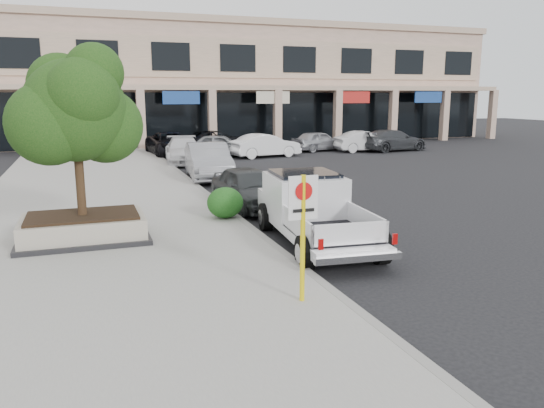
{
  "coord_description": "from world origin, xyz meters",
  "views": [
    {
      "loc": [
        -5.85,
        -10.67,
        3.82
      ],
      "look_at": [
        -1.53,
        1.5,
        1.14
      ],
      "focal_mm": 35.0,
      "sensor_mm": 36.0,
      "label": 1
    }
  ],
  "objects_px": {
    "no_parking_sign": "(303,221)",
    "curb_car_c": "(184,150)",
    "planter_tree": "(81,111)",
    "lot_car_b": "(266,145)",
    "lot_car_c": "(393,140)",
    "lot_car_e": "(319,141)",
    "lot_car_f": "(366,141)",
    "planter": "(84,228)",
    "curb_car_a": "(249,188)",
    "lot_car_d": "(215,140)",
    "curb_car_b": "(208,161)",
    "pickup_truck": "(316,211)",
    "curb_car_d": "(171,144)",
    "lot_car_a": "(220,145)"
  },
  "relations": [
    {
      "from": "curb_car_a",
      "to": "no_parking_sign",
      "type": "bearing_deg",
      "value": -106.16
    },
    {
      "from": "curb_car_c",
      "to": "planter_tree",
      "type": "bearing_deg",
      "value": -101.8
    },
    {
      "from": "planter_tree",
      "to": "lot_car_f",
      "type": "distance_m",
      "value": 25.43
    },
    {
      "from": "planter_tree",
      "to": "curb_car_d",
      "type": "bearing_deg",
      "value": 75.01
    },
    {
      "from": "planter",
      "to": "lot_car_f",
      "type": "relative_size",
      "value": 0.76
    },
    {
      "from": "curb_car_c",
      "to": "lot_car_d",
      "type": "xyz_separation_m",
      "value": [
        3.36,
        6.51,
        -0.04
      ]
    },
    {
      "from": "pickup_truck",
      "to": "lot_car_c",
      "type": "relative_size",
      "value": 1.12
    },
    {
      "from": "planter_tree",
      "to": "curb_car_a",
      "type": "height_order",
      "value": "planter_tree"
    },
    {
      "from": "lot_car_b",
      "to": "lot_car_e",
      "type": "height_order",
      "value": "lot_car_b"
    },
    {
      "from": "planter_tree",
      "to": "curb_car_b",
      "type": "height_order",
      "value": "planter_tree"
    },
    {
      "from": "no_parking_sign",
      "to": "lot_car_b",
      "type": "bearing_deg",
      "value": 72.7
    },
    {
      "from": "no_parking_sign",
      "to": "curb_car_c",
      "type": "xyz_separation_m",
      "value": [
        1.77,
        21.49,
        -0.91
      ]
    },
    {
      "from": "curb_car_c",
      "to": "lot_car_d",
      "type": "relative_size",
      "value": 1.02
    },
    {
      "from": "planter_tree",
      "to": "lot_car_b",
      "type": "relative_size",
      "value": 0.92
    },
    {
      "from": "curb_car_b",
      "to": "lot_car_f",
      "type": "height_order",
      "value": "curb_car_b"
    },
    {
      "from": "planter",
      "to": "curb_car_a",
      "type": "distance_m",
      "value": 6.17
    },
    {
      "from": "lot_car_b",
      "to": "lot_car_c",
      "type": "bearing_deg",
      "value": -95.47
    },
    {
      "from": "curb_car_b",
      "to": "lot_car_f",
      "type": "xyz_separation_m",
      "value": [
        12.77,
        8.14,
        -0.13
      ]
    },
    {
      "from": "curb_car_b",
      "to": "curb_car_d",
      "type": "distance_m",
      "value": 9.99
    },
    {
      "from": "lot_car_b",
      "to": "lot_car_f",
      "type": "height_order",
      "value": "lot_car_b"
    },
    {
      "from": "planter_tree",
      "to": "curb_car_b",
      "type": "bearing_deg",
      "value": 60.79
    },
    {
      "from": "curb_car_c",
      "to": "lot_car_b",
      "type": "relative_size",
      "value": 1.13
    },
    {
      "from": "no_parking_sign",
      "to": "lot_car_d",
      "type": "bearing_deg",
      "value": 79.62
    },
    {
      "from": "pickup_truck",
      "to": "curb_car_a",
      "type": "distance_m",
      "value": 4.94
    },
    {
      "from": "pickup_truck",
      "to": "curb_car_b",
      "type": "relative_size",
      "value": 1.12
    },
    {
      "from": "no_parking_sign",
      "to": "curb_car_a",
      "type": "distance_m",
      "value": 8.87
    },
    {
      "from": "planter",
      "to": "lot_car_e",
      "type": "distance_m",
      "value": 24.67
    },
    {
      "from": "planter_tree",
      "to": "lot_car_f",
      "type": "xyz_separation_m",
      "value": [
        18.1,
        17.66,
        -2.72
      ]
    },
    {
      "from": "curb_car_a",
      "to": "lot_car_f",
      "type": "relative_size",
      "value": 0.98
    },
    {
      "from": "curb_car_b",
      "to": "curb_car_a",
      "type": "bearing_deg",
      "value": -85.3
    },
    {
      "from": "curb_car_a",
      "to": "curb_car_d",
      "type": "relative_size",
      "value": 0.76
    },
    {
      "from": "lot_car_f",
      "to": "lot_car_e",
      "type": "bearing_deg",
      "value": 66.64
    },
    {
      "from": "pickup_truck",
      "to": "lot_car_d",
      "type": "distance_m",
      "value": 24.48
    },
    {
      "from": "planter",
      "to": "lot_car_f",
      "type": "bearing_deg",
      "value": 44.34
    },
    {
      "from": "lot_car_b",
      "to": "lot_car_c",
      "type": "relative_size",
      "value": 0.87
    },
    {
      "from": "curb_car_a",
      "to": "lot_car_a",
      "type": "relative_size",
      "value": 1.0
    },
    {
      "from": "curb_car_c",
      "to": "lot_car_e",
      "type": "distance_m",
      "value": 10.49
    },
    {
      "from": "planter",
      "to": "curb_car_d",
      "type": "bearing_deg",
      "value": 74.76
    },
    {
      "from": "lot_car_e",
      "to": "lot_car_f",
      "type": "height_order",
      "value": "lot_car_f"
    },
    {
      "from": "lot_car_b",
      "to": "lot_car_d",
      "type": "distance_m",
      "value": 5.65
    },
    {
      "from": "lot_car_a",
      "to": "lot_car_f",
      "type": "distance_m",
      "value": 10.06
    },
    {
      "from": "lot_car_d",
      "to": "lot_car_e",
      "type": "height_order",
      "value": "lot_car_e"
    },
    {
      "from": "planter",
      "to": "lot_car_d",
      "type": "height_order",
      "value": "lot_car_d"
    },
    {
      "from": "planter_tree",
      "to": "lot_car_b",
      "type": "xyz_separation_m",
      "value": [
        10.63,
        16.91,
        -2.69
      ]
    },
    {
      "from": "lot_car_f",
      "to": "no_parking_sign",
      "type": "bearing_deg",
      "value": 152.13
    },
    {
      "from": "planter",
      "to": "lot_car_b",
      "type": "relative_size",
      "value": 0.73
    },
    {
      "from": "lot_car_a",
      "to": "curb_car_d",
      "type": "bearing_deg",
      "value": 82.36
    },
    {
      "from": "pickup_truck",
      "to": "lot_car_e",
      "type": "height_order",
      "value": "pickup_truck"
    },
    {
      "from": "planter",
      "to": "curb_car_b",
      "type": "relative_size",
      "value": 0.64
    },
    {
      "from": "planter",
      "to": "lot_car_d",
      "type": "distance_m",
      "value": 24.05
    }
  ]
}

